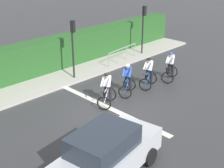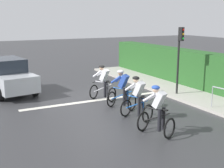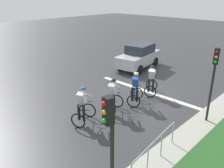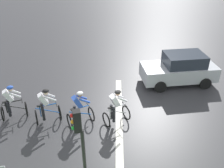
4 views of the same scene
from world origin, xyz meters
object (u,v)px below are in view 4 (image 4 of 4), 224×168
at_px(cyclist_lead, 12,103).
at_px(cyclist_fourth, 116,108).
at_px(car_silver, 180,69).
at_px(cyclist_second, 46,107).
at_px(cyclist_mid, 79,109).
at_px(traffic_light_near_crossing, 81,144).

relative_size(cyclist_lead, cyclist_fourth, 1.00).
bearing_deg(car_silver, cyclist_lead, 112.24).
distance_m(cyclist_lead, cyclist_fourth, 4.64).
relative_size(cyclist_second, cyclist_fourth, 1.00).
bearing_deg(cyclist_lead, cyclist_fourth, -93.67).
bearing_deg(car_silver, cyclist_fourth, 135.67).
height_order(cyclist_mid, cyclist_fourth, same).
height_order(cyclist_second, cyclist_fourth, same).
height_order(cyclist_second, traffic_light_near_crossing, traffic_light_near_crossing).
xyz_separation_m(cyclist_fourth, car_silver, (3.65, -3.57, 0.08)).
height_order(cyclist_mid, car_silver, car_silver).
bearing_deg(cyclist_fourth, cyclist_mid, 94.54).
bearing_deg(cyclist_lead, cyclist_second, -98.84).
xyz_separation_m(cyclist_second, cyclist_fourth, (-0.05, -3.03, 0.00)).
bearing_deg(cyclist_second, cyclist_lead, 81.16).
relative_size(cyclist_mid, cyclist_fourth, 1.00).
bearing_deg(cyclist_lead, car_silver, -67.76).
bearing_deg(cyclist_fourth, car_silver, -44.33).
bearing_deg(cyclist_second, car_silver, -61.37).
xyz_separation_m(cyclist_mid, cyclist_fourth, (0.12, -1.57, 0.00)).
bearing_deg(cyclist_second, traffic_light_near_crossing, -150.28).
distance_m(cyclist_fourth, car_silver, 5.10).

